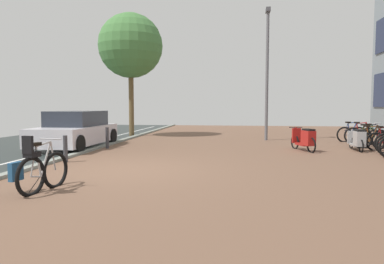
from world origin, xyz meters
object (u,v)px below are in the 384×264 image
object	(u,v)px
bicycle_foreground	(40,170)
bicycle_rack_06	(372,140)
scooter_mid	(358,140)
parked_car_near	(76,130)
bollard_far	(107,138)
bollard_near	(65,149)
bicycle_rack_09	(361,135)
lamp_post	(267,68)
bicycle_rack_08	(367,137)
scooter_near	(305,139)
street_tree	(131,46)
bicycle_rack_05	(384,141)
bicycle_rack_10	(352,134)
bicycle_rack_07	(372,138)

from	to	relation	value
bicycle_foreground	bicycle_rack_06	distance (m)	11.55
scooter_mid	parked_car_near	xyz separation A→B (m)	(-10.34, -0.27, 0.26)
bollard_far	bollard_near	bearing A→B (deg)	-90.00
bicycle_rack_06	bicycle_rack_09	world-z (taller)	bicycle_rack_09
scooter_mid	lamp_post	size ratio (longest dim) A/B	0.27
bollard_near	bicycle_rack_09	bearing A→B (deg)	32.05
bicycle_rack_06	bicycle_rack_08	distance (m)	1.24
bollard_near	bicycle_foreground	bearing A→B (deg)	-70.12
bicycle_rack_08	scooter_near	distance (m)	3.69
bicycle_rack_09	bicycle_rack_06	bearing A→B (deg)	-97.16
bicycle_foreground	street_tree	xyz separation A→B (m)	(-1.91, 11.86, 4.30)
bicycle_rack_05	street_tree	bearing A→B (deg)	155.99
bollard_far	scooter_near	bearing A→B (deg)	1.30
bicycle_rack_08	bicycle_rack_10	xyz separation A→B (m)	(-0.23, 1.21, 0.02)
bicycle_foreground	bicycle_rack_07	bearing A→B (deg)	43.10
bicycle_rack_08	bollard_near	world-z (taller)	bicycle_rack_08
bicycle_rack_06	bollard_far	xyz separation A→B (m)	(-9.79, -1.25, 0.06)
bicycle_rack_09	bicycle_rack_10	distance (m)	0.63
lamp_post	bicycle_rack_09	bearing A→B (deg)	-13.38
bollard_far	parked_car_near	bearing A→B (deg)	172.19
scooter_mid	bollard_near	size ratio (longest dim) A/B	2.15
bollard_far	street_tree	bearing A→B (deg)	97.73
bicycle_rack_07	parked_car_near	xyz separation A→B (m)	(-11.34, -1.68, 0.32)
bicycle_rack_05	bicycle_rack_08	distance (m)	1.82
bicycle_rack_10	scooter_mid	world-z (taller)	bicycle_rack_10
bicycle_rack_08	street_tree	world-z (taller)	street_tree
parked_car_near	bollard_near	bearing A→B (deg)	-68.85
bicycle_rack_09	scooter_near	distance (m)	4.07
scooter_near	parked_car_near	xyz separation A→B (m)	(-8.49, 0.02, 0.24)
bicycle_foreground	bicycle_rack_10	distance (m)	13.32
bicycle_rack_10	lamp_post	size ratio (longest dim) A/B	0.22
bicycle_rack_07	bicycle_rack_05	bearing A→B (deg)	-91.64
lamp_post	bicycle_foreground	bearing A→B (deg)	-115.52
bicycle_rack_07	bicycle_rack_08	bearing A→B (deg)	87.05
scooter_mid	parked_car_near	bearing A→B (deg)	-178.50
bicycle_rack_10	bicycle_foreground	bearing A→B (deg)	-130.60
bicycle_rack_07	parked_car_near	bearing A→B (deg)	-171.58
street_tree	bicycle_rack_08	bearing A→B (deg)	-15.33
lamp_post	bicycle_rack_05	bearing A→B (deg)	-41.03
bicycle_rack_08	scooter_near	size ratio (longest dim) A/B	0.76
scooter_near	scooter_mid	distance (m)	1.87
bicycle_rack_07	bicycle_rack_09	size ratio (longest dim) A/B	0.99
bicycle_rack_06	bicycle_rack_07	size ratio (longest dim) A/B	1.00
bollard_near	parked_car_near	bearing A→B (deg)	111.15
bicycle_rack_09	scooter_near	xyz separation A→B (m)	(-2.84, -2.91, 0.08)
scooter_mid	lamp_post	bearing A→B (deg)	129.14
bicycle_rack_06	bollard_far	size ratio (longest dim) A/B	1.67
bicycle_foreground	bollard_near	xyz separation A→B (m)	(-1.17, 3.23, -0.02)
bicycle_rack_05	bollard_far	distance (m)	10.02
scooter_near	parked_car_near	distance (m)	8.49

